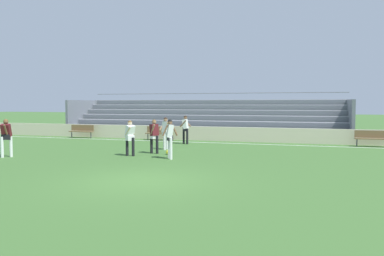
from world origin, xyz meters
TOP-DOWN VIEW (x-y plane):
  - ground_plane at (0.00, 0.00)m, footprint 160.00×160.00m
  - field_line_sideline at (0.00, 11.93)m, footprint 44.00×0.12m
  - sideline_wall at (0.00, 13.18)m, footprint 48.00×0.16m
  - bleacher_stand at (-2.69, 16.31)m, footprint 20.38×4.70m
  - bench_near_bin at (-4.57, 12.49)m, footprint 1.80×0.40m
  - bench_far_right at (8.23, 12.49)m, footprint 1.80×0.40m
  - bench_centre_sideline at (-10.44, 12.49)m, footprint 1.80×0.40m
  - player_white_wide_left at (-2.94, 5.03)m, footprint 0.51×0.68m
  - player_dark_pressing_high at (-2.21, 6.16)m, footprint 0.43×0.62m
  - player_white_dropping_back at (-2.27, 7.82)m, footprint 0.64×0.44m
  - player_dark_overlapping at (-8.04, 2.98)m, footprint 0.47×0.66m
  - player_white_on_ball at (-0.86, 4.73)m, footprint 0.63×0.48m
  - player_white_deep_cover at (-2.17, 10.77)m, footprint 0.59×0.46m
  - soccer_ball at (-1.45, 6.04)m, footprint 0.22×0.22m

SIDE VIEW (x-z plane):
  - ground_plane at x=0.00m, z-range 0.00..0.00m
  - field_line_sideline at x=0.00m, z-range 0.00..0.01m
  - soccer_ball at x=-1.45m, z-range 0.00..0.22m
  - sideline_wall at x=0.00m, z-range 0.00..0.91m
  - bench_near_bin at x=-4.57m, z-range 0.10..1.00m
  - bench_far_right at x=8.23m, z-range 0.10..1.00m
  - bench_centre_sideline at x=-10.44m, z-range 0.10..1.00m
  - player_white_wide_left at x=-2.94m, z-range 0.15..1.79m
  - player_dark_pressing_high at x=-2.21m, z-range 0.15..1.80m
  - player_white_dropping_back at x=-2.27m, z-range 0.16..1.86m
  - player_white_deep_cover at x=-2.17m, z-range 0.17..1.87m
  - player_dark_overlapping at x=-8.04m, z-range 0.17..1.89m
  - player_white_on_ball at x=-0.86m, z-range 0.17..1.90m
  - bleacher_stand at x=-2.69m, z-range -0.21..3.04m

